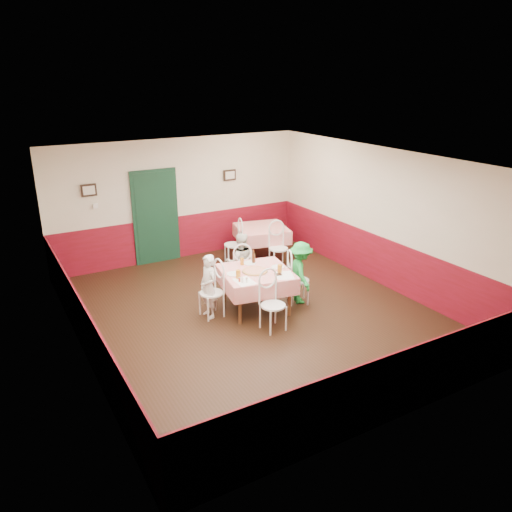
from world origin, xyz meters
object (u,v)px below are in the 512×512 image
diner_right (301,273)px  wallet (278,274)px  main_table (256,290)px  glass_b (280,269)px  diner_left (208,286)px  pizza (255,271)px  second_table (262,243)px  chair_second_a (233,245)px  beer_bottle (254,257)px  chair_far (241,270)px  chair_near (273,305)px  glass_c (242,261)px  chair_left (211,293)px  diner_far (241,262)px  glass_a (238,274)px  chair_right (298,280)px  chair_second_b (279,249)px

diner_right → wallet: bearing=124.9°
main_table → glass_b: glass_b is taller
diner_left → pizza: bearing=75.1°
pizza → wallet: bearing=-50.1°
main_table → second_table: 2.76m
chair_second_a → diner_left: diner_left is taller
main_table → pizza: 0.40m
glass_b → diner_left: 1.32m
chair_second_a → beer_bottle: bearing=-3.6°
chair_far → chair_near: (-0.29, -1.67, 0.00)m
diner_right → chair_second_a: bearing=20.1°
glass_c → chair_left: bearing=-161.6°
wallet → chair_second_a: bearing=89.6°
beer_bottle → wallet: bearing=-83.1°
glass_b → diner_far: diner_far is taller
chair_far → diner_far: 0.16m
chair_left → beer_bottle: (1.00, 0.22, 0.43)m
chair_far → wallet: 1.25m
chair_far → glass_a: 1.21m
second_table → chair_left: (-2.32, -2.18, 0.08)m
main_table → glass_c: size_ratio=9.32×
chair_right → diner_right: (0.05, -0.01, 0.15)m
glass_b → beer_bottle: (-0.17, 0.65, 0.04)m
second_table → wallet: 2.99m
chair_right → pizza: bearing=103.2°
beer_bottle → glass_c: bearing=172.6°
chair_far → beer_bottle: (0.01, -0.47, 0.43)m
glass_b → beer_bottle: size_ratio=0.63×
chair_near → chair_second_b: 2.91m
second_table → wallet: size_ratio=10.18×
main_table → glass_b: bearing=-40.7°
second_table → diner_right: 2.56m
chair_near → diner_right: bearing=30.6°
chair_second_a → diner_far: diner_far is taller
glass_c → chair_right: bearing=-31.0°
wallet → second_table: bearing=75.2°
pizza → wallet: pizza is taller
diner_right → pizza: bearing=98.5°
chair_second_b → diner_far: diner_far is taller
glass_a → wallet: 0.73m
chair_far → chair_second_b: (1.34, 0.74, 0.00)m
diner_left → chair_far: bearing=120.3°
chair_left → diner_left: (-0.05, 0.01, 0.14)m
glass_b → chair_near: bearing=-130.6°
chair_near → glass_a: (-0.30, 0.69, 0.39)m
chair_near → second_table: bearing=59.8°
glass_c → glass_a: bearing=-124.1°
beer_bottle → diner_left: bearing=-168.3°
glass_c → wallet: (0.32, -0.77, -0.05)m
glass_c → diner_left: bearing=-163.2°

